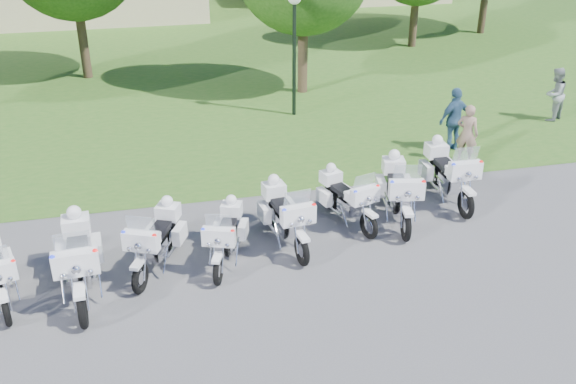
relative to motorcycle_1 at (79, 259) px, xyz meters
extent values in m
plane|color=#525257|center=(4.48, 0.25, -0.74)|extent=(100.00, 100.00, 0.00)
cube|color=#2F5F1E|center=(4.48, 27.25, -0.74)|extent=(100.00, 48.00, 0.01)
torus|color=black|center=(-1.27, -0.74, -0.44)|extent=(0.29, 0.63, 0.62)
cube|color=white|center=(-1.27, -0.76, -0.11)|extent=(0.27, 0.44, 0.06)
sphere|color=red|center=(-1.03, -0.51, 0.41)|extent=(0.08, 0.08, 0.08)
cube|color=white|center=(-1.40, 0.72, -0.28)|extent=(0.29, 0.51, 0.33)
torus|color=black|center=(0.07, -1.10, -0.38)|extent=(0.19, 0.75, 0.75)
torus|color=black|center=(-0.05, 0.79, -0.38)|extent=(0.19, 0.75, 0.75)
cube|color=white|center=(0.07, -1.12, 0.02)|extent=(0.23, 0.50, 0.08)
cube|color=white|center=(0.05, -0.85, 0.43)|extent=(0.82, 0.32, 0.45)
cube|color=silver|center=(0.05, -0.78, 0.82)|extent=(0.63, 0.17, 0.42)
sphere|color=red|center=(0.41, -0.89, 0.64)|extent=(0.10, 0.10, 0.10)
sphere|color=#1426E5|center=(-0.30, -0.93, 0.64)|extent=(0.10, 0.10, 0.10)
cube|color=silver|center=(0.01, -0.13, -0.24)|extent=(0.42, 0.65, 0.38)
cube|color=white|center=(0.03, -0.40, 0.15)|extent=(0.39, 0.60, 0.25)
cube|color=black|center=(-0.01, 0.20, 0.13)|extent=(0.42, 0.71, 0.13)
cube|color=white|center=(0.29, 0.65, -0.19)|extent=(0.24, 0.59, 0.40)
cube|color=white|center=(-0.37, 0.60, -0.19)|extent=(0.24, 0.59, 0.40)
cube|color=white|center=(-0.05, 0.82, 0.28)|extent=(0.56, 0.48, 0.36)
sphere|color=white|center=(-0.05, 0.82, 0.57)|extent=(0.29, 0.29, 0.29)
torus|color=black|center=(1.10, -0.28, -0.42)|extent=(0.38, 0.64, 0.65)
torus|color=black|center=(1.76, 1.22, -0.42)|extent=(0.38, 0.64, 0.65)
cube|color=white|center=(1.09, -0.29, -0.09)|extent=(0.33, 0.46, 0.07)
cube|color=white|center=(1.19, -0.07, 0.27)|extent=(0.73, 0.49, 0.39)
cube|color=silver|center=(1.21, -0.02, 0.61)|extent=(0.54, 0.33, 0.36)
sphere|color=red|center=(1.44, -0.25, 0.45)|extent=(0.09, 0.09, 0.09)
sphere|color=#1426E5|center=(0.88, 0.00, 0.45)|extent=(0.09, 0.09, 0.09)
cube|color=silver|center=(1.44, 0.49, -0.31)|extent=(0.52, 0.63, 0.33)
cube|color=white|center=(1.34, 0.28, 0.03)|extent=(0.49, 0.58, 0.21)
cube|color=black|center=(1.55, 0.76, 0.01)|extent=(0.54, 0.68, 0.12)
cube|color=white|center=(1.97, 0.97, -0.26)|extent=(0.36, 0.53, 0.35)
cube|color=white|center=(1.44, 1.21, -0.26)|extent=(0.36, 0.53, 0.35)
cube|color=white|center=(1.77, 1.25, 0.14)|extent=(0.58, 0.54, 0.31)
sphere|color=white|center=(1.77, 1.25, 0.40)|extent=(0.25, 0.25, 0.25)
torus|color=black|center=(2.60, -0.34, -0.44)|extent=(0.31, 0.61, 0.61)
torus|color=black|center=(3.10, 1.11, -0.44)|extent=(0.31, 0.61, 0.61)
cube|color=white|center=(2.59, -0.36, -0.13)|extent=(0.28, 0.43, 0.06)
cube|color=white|center=(2.67, -0.15, 0.21)|extent=(0.69, 0.42, 0.36)
cube|color=silver|center=(2.68, -0.10, 0.52)|extent=(0.51, 0.27, 0.34)
sphere|color=red|center=(2.92, -0.29, 0.38)|extent=(0.08, 0.08, 0.08)
sphere|color=#1426E5|center=(2.38, -0.10, 0.38)|extent=(0.08, 0.08, 0.08)
cube|color=silver|center=(2.86, 0.40, -0.34)|extent=(0.46, 0.58, 0.31)
cube|color=white|center=(2.79, 0.19, -0.02)|extent=(0.43, 0.54, 0.20)
cube|color=black|center=(2.95, 0.66, -0.04)|extent=(0.47, 0.63, 0.11)
cube|color=white|center=(3.32, 0.89, -0.29)|extent=(0.31, 0.50, 0.33)
cube|color=white|center=(2.80, 1.07, -0.29)|extent=(0.31, 0.50, 0.33)
cube|color=white|center=(3.11, 1.13, 0.09)|extent=(0.53, 0.48, 0.29)
sphere|color=white|center=(3.11, 1.13, 0.32)|extent=(0.24, 0.24, 0.24)
torus|color=black|center=(4.38, -0.04, -0.41)|extent=(0.21, 0.68, 0.67)
torus|color=black|center=(4.16, 1.65, -0.41)|extent=(0.21, 0.68, 0.67)
cube|color=white|center=(4.38, -0.06, -0.06)|extent=(0.23, 0.46, 0.07)
cube|color=white|center=(4.35, 0.19, 0.31)|extent=(0.75, 0.33, 0.40)
cube|color=silver|center=(4.34, 0.25, 0.66)|extent=(0.57, 0.19, 0.38)
sphere|color=red|center=(4.67, 0.17, 0.50)|extent=(0.09, 0.09, 0.09)
sphere|color=#1426E5|center=(4.04, 0.09, 0.50)|extent=(0.09, 0.09, 0.09)
cube|color=silver|center=(4.27, 0.82, -0.29)|extent=(0.41, 0.60, 0.34)
cube|color=white|center=(4.30, 0.58, 0.06)|extent=(0.38, 0.56, 0.22)
cube|color=black|center=(4.23, 1.12, 0.04)|extent=(0.42, 0.66, 0.12)
cube|color=white|center=(4.48, 1.54, -0.24)|extent=(0.24, 0.54, 0.36)
cube|color=white|center=(3.88, 1.46, -0.24)|extent=(0.24, 0.54, 0.36)
cube|color=white|center=(4.16, 1.68, 0.18)|extent=(0.53, 0.46, 0.32)
sphere|color=white|center=(4.16, 1.68, 0.44)|extent=(0.26, 0.26, 0.26)
torus|color=black|center=(6.09, 0.66, -0.44)|extent=(0.28, 0.63, 0.62)
torus|color=black|center=(5.66, 2.17, -0.44)|extent=(0.28, 0.63, 0.62)
cube|color=white|center=(6.09, 0.64, -0.11)|extent=(0.27, 0.44, 0.06)
cube|color=white|center=(6.03, 0.86, 0.23)|extent=(0.70, 0.39, 0.37)
cube|color=silver|center=(6.02, 0.92, 0.55)|extent=(0.53, 0.25, 0.35)
sphere|color=red|center=(6.33, 0.89, 0.40)|extent=(0.08, 0.08, 0.08)
sphere|color=#1426E5|center=(5.76, 0.73, 0.40)|extent=(0.08, 0.08, 0.08)
cube|color=silver|center=(5.87, 1.43, -0.33)|extent=(0.44, 0.58, 0.31)
cube|color=white|center=(5.93, 1.22, 0.00)|extent=(0.42, 0.54, 0.20)
cube|color=black|center=(5.80, 1.70, -0.02)|extent=(0.46, 0.64, 0.11)
cube|color=white|center=(5.97, 2.11, -0.28)|extent=(0.29, 0.51, 0.33)
cube|color=white|center=(5.43, 1.96, -0.28)|extent=(0.29, 0.51, 0.33)
cube|color=white|center=(5.65, 2.20, 0.11)|extent=(0.53, 0.48, 0.30)
sphere|color=white|center=(5.65, 2.20, 0.35)|extent=(0.24, 0.24, 0.24)
torus|color=black|center=(6.85, 0.40, -0.39)|extent=(0.28, 0.73, 0.72)
torus|color=black|center=(7.23, 2.17, -0.39)|extent=(0.28, 0.73, 0.72)
cube|color=white|center=(6.85, 0.38, -0.02)|extent=(0.28, 0.50, 0.07)
cube|color=white|center=(6.90, 0.64, 0.38)|extent=(0.81, 0.41, 0.43)
cube|color=silver|center=(6.92, 0.70, 0.75)|extent=(0.61, 0.25, 0.40)
sphere|color=red|center=(7.23, 0.51, 0.58)|extent=(0.10, 0.10, 0.10)
sphere|color=#1426E5|center=(6.56, 0.65, 0.58)|extent=(0.10, 0.10, 0.10)
cube|color=silver|center=(7.05, 1.31, -0.26)|extent=(0.48, 0.66, 0.36)
cube|color=white|center=(6.99, 1.06, 0.11)|extent=(0.45, 0.61, 0.23)
cube|color=black|center=(7.11, 1.62, 0.09)|extent=(0.49, 0.72, 0.13)
cube|color=white|center=(7.51, 1.95, -0.21)|extent=(0.30, 0.58, 0.38)
cube|color=white|center=(6.88, 2.08, -0.21)|extent=(0.30, 0.58, 0.38)
cube|color=white|center=(7.23, 2.21, 0.24)|extent=(0.59, 0.52, 0.34)
sphere|color=white|center=(7.23, 2.21, 0.52)|extent=(0.28, 0.28, 0.28)
torus|color=black|center=(8.62, 1.03, -0.39)|extent=(0.15, 0.71, 0.71)
torus|color=black|center=(8.66, 2.83, -0.39)|extent=(0.15, 0.71, 0.71)
cube|color=white|center=(8.62, 1.01, -0.02)|extent=(0.20, 0.47, 0.07)
cube|color=white|center=(8.63, 1.27, 0.37)|extent=(0.77, 0.27, 0.43)
cube|color=silver|center=(8.63, 1.34, 0.74)|extent=(0.60, 0.14, 0.40)
sphere|color=red|center=(8.97, 1.20, 0.57)|extent=(0.10, 0.10, 0.10)
sphere|color=#1426E5|center=(8.29, 1.21, 0.57)|extent=(0.10, 0.10, 0.10)
cube|color=silver|center=(8.64, 1.95, -0.27)|extent=(0.37, 0.60, 0.36)
cube|color=white|center=(8.64, 1.70, 0.11)|extent=(0.35, 0.56, 0.23)
cube|color=black|center=(8.65, 2.27, 0.09)|extent=(0.37, 0.67, 0.13)
cube|color=white|center=(8.97, 2.67, -0.21)|extent=(0.20, 0.56, 0.38)
cube|color=white|center=(8.34, 2.68, -0.21)|extent=(0.20, 0.56, 0.38)
cube|color=white|center=(8.66, 2.86, 0.23)|extent=(0.52, 0.44, 0.34)
sphere|color=white|center=(8.66, 2.86, 0.51)|extent=(0.28, 0.28, 0.28)
cylinder|color=black|center=(6.42, 8.99, 1.11)|extent=(0.12, 0.12, 3.70)
cylinder|color=#38281C|center=(-0.53, 15.19, 1.02)|extent=(0.36, 0.36, 3.53)
cylinder|color=#38281C|center=(7.33, 11.39, 0.92)|extent=(0.36, 0.36, 3.33)
cylinder|color=#38281C|center=(14.11, 17.02, 0.73)|extent=(0.36, 0.36, 2.95)
imported|color=#917362|center=(10.17, 4.07, 0.09)|extent=(0.72, 0.70, 1.66)
imported|color=gray|center=(14.54, 6.54, 0.13)|extent=(1.07, 1.00, 1.74)
imported|color=#34597E|center=(10.19, 4.93, 0.20)|extent=(1.19, 0.76, 1.88)
camera|label=1|loc=(1.50, -10.97, 6.56)|focal=40.00mm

